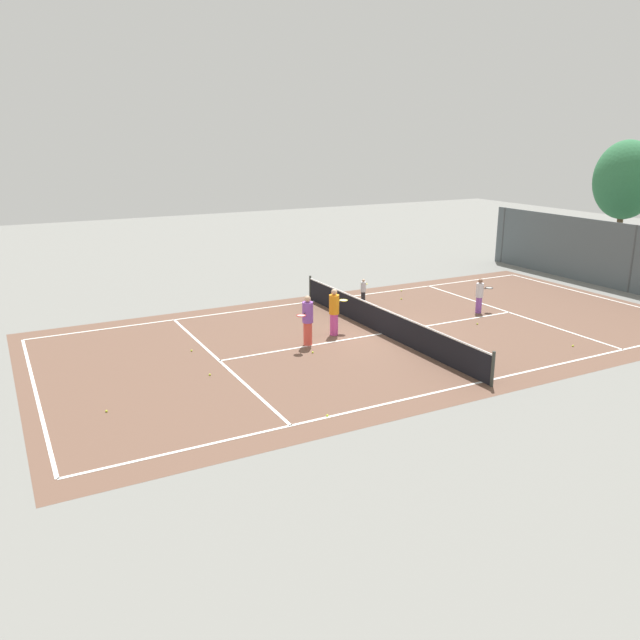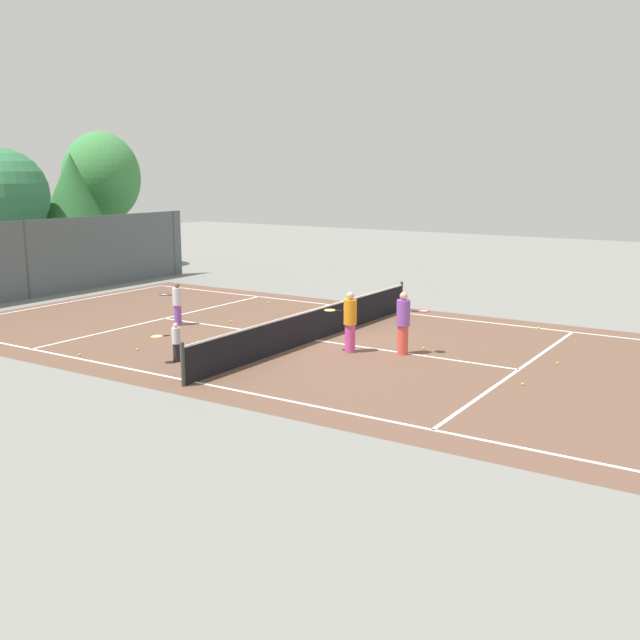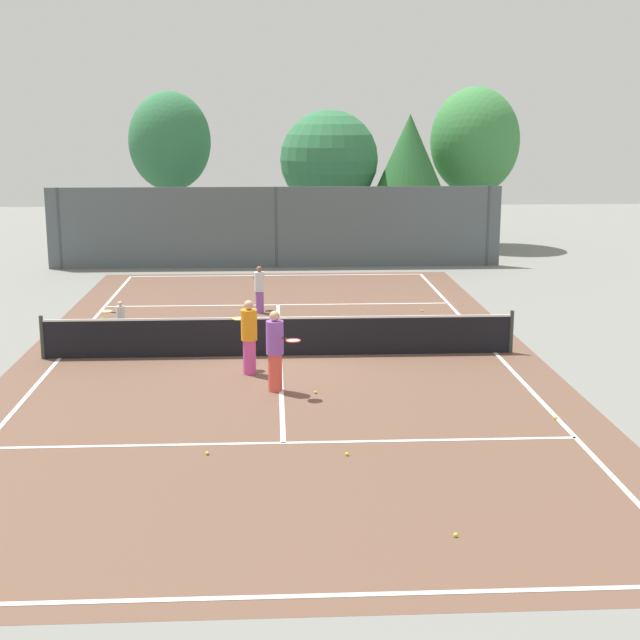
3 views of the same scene
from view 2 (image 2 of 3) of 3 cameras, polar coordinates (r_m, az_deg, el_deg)
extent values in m
plane|color=slate|center=(22.87, -0.35, -1.58)|extent=(80.00, 80.00, 0.00)
cube|color=brown|center=(22.86, -0.35, -1.58)|extent=(13.00, 25.00, 0.00)
cube|color=white|center=(18.64, -9.63, -4.74)|extent=(0.10, 24.00, 0.01)
cube|color=white|center=(27.54, 5.90, 0.61)|extent=(0.10, 24.00, 0.01)
cube|color=white|center=(30.96, -19.32, 1.22)|extent=(11.00, 0.10, 0.01)
cube|color=white|center=(20.20, 15.09, -3.71)|extent=(11.00, 0.10, 0.01)
cube|color=white|center=(26.82, -11.89, 0.13)|extent=(11.00, 0.10, 0.01)
cube|color=white|center=(22.86, -0.35, -1.56)|extent=(0.10, 12.80, 0.01)
cylinder|color=#333833|center=(18.22, -10.53, -3.38)|extent=(0.10, 0.10, 1.10)
cylinder|color=#333833|center=(27.80, 6.30, 1.84)|extent=(0.10, 0.10, 1.10)
cube|color=black|center=(22.76, -0.35, -0.42)|extent=(11.80, 0.03, 0.95)
cube|color=white|center=(22.67, -0.35, 0.82)|extent=(11.80, 0.04, 0.05)
cube|color=#515B60|center=(32.33, -21.71, 4.32)|extent=(18.00, 0.06, 3.20)
cylinder|color=#3F4447|center=(32.33, -21.71, 4.32)|extent=(0.12, 0.12, 3.20)
cylinder|color=#3F4447|center=(37.88, -11.22, 5.83)|extent=(0.12, 0.12, 3.20)
cylinder|color=brown|center=(39.28, -18.30, 4.94)|extent=(0.39, 0.39, 2.21)
cone|color=#2D6B33|center=(39.09, -18.58, 9.33)|extent=(3.44, 3.44, 3.82)
cylinder|color=brown|center=(37.71, -23.05, 4.50)|extent=(0.37, 0.37, 2.40)
sphere|color=#337547|center=(37.52, -23.39, 8.80)|extent=(4.36, 4.36, 4.36)
cylinder|color=brown|center=(42.41, -16.26, 6.03)|extent=(0.48, 0.48, 3.00)
ellipsoid|color=#3D8442|center=(42.25, -16.51, 10.51)|extent=(4.03, 4.31, 4.83)
cylinder|color=purple|center=(25.55, -10.91, 0.37)|extent=(0.25, 0.25, 0.68)
cylinder|color=silver|center=(25.43, -10.96, 1.78)|extent=(0.31, 0.31, 0.59)
sphere|color=brown|center=(25.37, -11.00, 2.65)|extent=(0.18, 0.18, 0.18)
cylinder|color=black|center=(25.62, -11.50, 1.89)|extent=(0.05, 0.20, 0.03)
torus|color=black|center=(25.78, -11.93, 1.93)|extent=(0.36, 0.36, 0.03)
cylinder|color=silver|center=(25.78, -11.93, 1.93)|extent=(0.30, 0.30, 0.00)
cylinder|color=#E54C3F|center=(21.19, 6.40, -1.53)|extent=(0.31, 0.31, 0.84)
cylinder|color=purple|center=(21.03, 6.44, 0.56)|extent=(0.39, 0.39, 0.74)
sphere|color=tan|center=(20.94, 6.47, 1.85)|extent=(0.23, 0.23, 0.23)
cylinder|color=black|center=(21.11, 7.35, 0.68)|extent=(0.15, 0.17, 0.03)
torus|color=red|center=(21.18, 8.00, 0.70)|extent=(0.47, 0.47, 0.03)
cylinder|color=silver|center=(21.18, 8.00, 0.70)|extent=(0.39, 0.39, 0.00)
cylinder|color=#232328|center=(20.66, -11.00, -2.49)|extent=(0.19, 0.19, 0.51)
cylinder|color=silver|center=(20.55, -11.05, -1.20)|extent=(0.23, 0.23, 0.44)
sphere|color=beige|center=(20.49, -11.08, -0.40)|extent=(0.14, 0.14, 0.14)
cylinder|color=black|center=(20.50, -11.79, -1.19)|extent=(0.18, 0.14, 0.03)
torus|color=yellow|center=(20.46, -12.47, -1.25)|extent=(0.46, 0.46, 0.03)
cylinder|color=silver|center=(20.46, -12.47, -1.25)|extent=(0.38, 0.38, 0.00)
cylinder|color=#D14799|center=(21.32, 2.33, -1.41)|extent=(0.30, 0.30, 0.82)
cylinder|color=orange|center=(21.17, 2.34, 0.62)|extent=(0.38, 0.38, 0.72)
sphere|color=tan|center=(21.08, 2.35, 1.88)|extent=(0.22, 0.22, 0.22)
cylinder|color=black|center=(21.20, 1.43, 0.74)|extent=(0.11, 0.19, 0.03)
torus|color=yellow|center=(21.23, 0.76, 0.76)|extent=(0.44, 0.44, 0.03)
cylinder|color=silver|center=(21.23, 0.76, 0.76)|extent=(0.37, 0.37, 0.00)
cube|color=red|center=(23.74, -0.99, -0.65)|extent=(0.44, 0.29, 0.36)
sphere|color=#CCE533|center=(23.62, -1.11, -0.19)|extent=(0.07, 0.07, 0.07)
sphere|color=#CCE533|center=(23.79, -0.96, -0.10)|extent=(0.07, 0.07, 0.07)
sphere|color=#CCE533|center=(25.78, -6.88, -0.10)|extent=(0.07, 0.07, 0.07)
sphere|color=#CCE533|center=(25.60, 16.52, -0.58)|extent=(0.07, 0.07, 0.07)
sphere|color=#CCE533|center=(22.21, -13.93, -2.23)|extent=(0.07, 0.07, 0.07)
sphere|color=#CCE533|center=(21.94, 8.00, -2.16)|extent=(0.07, 0.07, 0.07)
sphere|color=#CCE533|center=(18.79, 15.36, -4.79)|extent=(0.07, 0.07, 0.07)
sphere|color=#CCE533|center=(21.06, 17.86, -3.19)|extent=(0.07, 0.07, 0.07)
sphere|color=#CCE533|center=(29.31, -4.01, 1.35)|extent=(0.07, 0.07, 0.07)
sphere|color=#CCE533|center=(22.05, -18.04, -2.56)|extent=(0.07, 0.07, 0.07)
camera|label=1|loc=(37.61, 34.33, 12.51)|focal=35.38mm
camera|label=3|loc=(21.27, 62.98, 7.37)|focal=51.86mm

